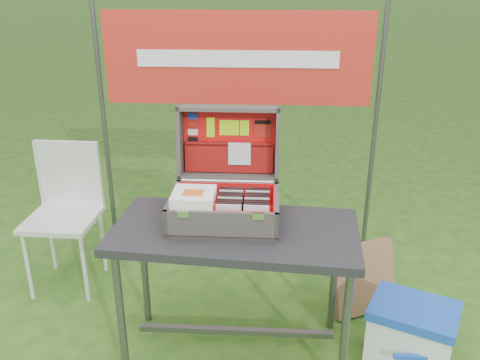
# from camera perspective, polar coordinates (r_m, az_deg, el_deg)

# --- Properties ---
(table) EXTENTS (1.15, 0.64, 0.70)m
(table) POSITION_cam_1_polar(r_m,az_deg,el_deg) (2.49, -0.53, -12.51)
(table) COLOR black
(table) RESTS_ON ground
(table_top) EXTENTS (1.15, 0.64, 0.04)m
(table_top) POSITION_cam_1_polar(r_m,az_deg,el_deg) (2.32, -0.56, -5.84)
(table_top) COLOR black
(table_top) RESTS_ON ground
(table_leg_fl) EXTENTS (0.04, 0.04, 0.66)m
(table_leg_fl) POSITION_cam_1_polar(r_m,az_deg,el_deg) (2.41, -13.18, -15.10)
(table_leg_fl) COLOR #59595B
(table_leg_fl) RESTS_ON ground
(table_leg_fr) EXTENTS (0.04, 0.04, 0.66)m
(table_leg_fr) POSITION_cam_1_polar(r_m,az_deg,el_deg) (2.35, 11.73, -16.10)
(table_leg_fr) COLOR #59595B
(table_leg_fr) RESTS_ON ground
(table_leg_bl) EXTENTS (0.04, 0.04, 0.66)m
(table_leg_bl) POSITION_cam_1_polar(r_m,az_deg,el_deg) (2.76, -10.69, -9.71)
(table_leg_bl) COLOR #59595B
(table_leg_bl) RESTS_ON ground
(table_leg_br) EXTENTS (0.04, 0.04, 0.66)m
(table_leg_br) POSITION_cam_1_polar(r_m,az_deg,el_deg) (2.70, 10.53, -10.40)
(table_leg_br) COLOR #59595B
(table_leg_br) RESTS_ON ground
(table_brace) EXTENTS (0.96, 0.03, 0.03)m
(table_brace) POSITION_cam_1_polar(r_m,az_deg,el_deg) (2.63, -0.51, -16.59)
(table_brace) COLOR #59595B
(table_brace) RESTS_ON ground
(suitcase) EXTENTS (0.50, 0.52, 0.48)m
(suitcase) POSITION_cam_1_polar(r_m,az_deg,el_deg) (2.32, -1.69, 1.18)
(suitcase) COLOR #55514C
(suitcase) RESTS_ON table
(suitcase_base_bottom) EXTENTS (0.50, 0.36, 0.02)m
(suitcase_base_bottom) POSITION_cam_1_polar(r_m,az_deg,el_deg) (2.36, -1.76, -4.55)
(suitcase_base_bottom) COLOR #55514C
(suitcase_base_bottom) RESTS_ON table_top
(suitcase_base_wall_front) EXTENTS (0.50, 0.02, 0.13)m
(suitcase_base_wall_front) POSITION_cam_1_polar(r_m,az_deg,el_deg) (2.19, -2.17, -5.18)
(suitcase_base_wall_front) COLOR #55514C
(suitcase_base_wall_front) RESTS_ON table_top
(suitcase_base_wall_back) EXTENTS (0.50, 0.02, 0.13)m
(suitcase_base_wall_back) POSITION_cam_1_polar(r_m,az_deg,el_deg) (2.49, -1.42, -1.64)
(suitcase_base_wall_back) COLOR #55514C
(suitcase_base_wall_back) RESTS_ON table_top
(suitcase_base_wall_left) EXTENTS (0.02, 0.36, 0.13)m
(suitcase_base_wall_left) POSITION_cam_1_polar(r_m,az_deg,el_deg) (2.37, -7.55, -3.12)
(suitcase_base_wall_left) COLOR #55514C
(suitcase_base_wall_left) RESTS_ON table_top
(suitcase_base_wall_right) EXTENTS (0.02, 0.36, 0.13)m
(suitcase_base_wall_right) POSITION_cam_1_polar(r_m,az_deg,el_deg) (2.33, 4.11, -3.45)
(suitcase_base_wall_right) COLOR #55514C
(suitcase_base_wall_right) RESTS_ON table_top
(suitcase_liner_floor) EXTENTS (0.46, 0.32, 0.01)m
(suitcase_liner_floor) POSITION_cam_1_polar(r_m,az_deg,el_deg) (2.36, -1.76, -4.27)
(suitcase_liner_floor) COLOR red
(suitcase_liner_floor) RESTS_ON suitcase_base_bottom
(suitcase_latch_left) EXTENTS (0.05, 0.01, 0.03)m
(suitcase_latch_left) POSITION_cam_1_polar(r_m,az_deg,el_deg) (2.17, -6.43, -3.82)
(suitcase_latch_left) COLOR silver
(suitcase_latch_left) RESTS_ON suitcase_base_wall_front
(suitcase_latch_right) EXTENTS (0.05, 0.01, 0.03)m
(suitcase_latch_right) POSITION_cam_1_polar(r_m,az_deg,el_deg) (2.14, 2.05, -4.08)
(suitcase_latch_right) COLOR silver
(suitcase_latch_right) RESTS_ON suitcase_base_wall_front
(suitcase_hinge) EXTENTS (0.45, 0.02, 0.02)m
(suitcase_hinge) POSITION_cam_1_polar(r_m,az_deg,el_deg) (2.47, -1.42, -0.14)
(suitcase_hinge) COLOR silver
(suitcase_hinge) RESTS_ON suitcase_base_wall_back
(suitcase_lid_back) EXTENTS (0.50, 0.06, 0.36)m
(suitcase_lid_back) POSITION_cam_1_polar(r_m,az_deg,el_deg) (2.55, -1.18, 4.45)
(suitcase_lid_back) COLOR #55514C
(suitcase_lid_back) RESTS_ON suitcase_base_wall_back
(suitcase_lid_rim_far) EXTENTS (0.50, 0.13, 0.04)m
(suitcase_lid_rim_far) POSITION_cam_1_polar(r_m,az_deg,el_deg) (2.47, -1.28, 8.03)
(suitcase_lid_rim_far) COLOR #55514C
(suitcase_lid_rim_far) RESTS_ON suitcase_lid_back
(suitcase_lid_rim_near) EXTENTS (0.50, 0.13, 0.04)m
(suitcase_lid_rim_near) POSITION_cam_1_polar(r_m,az_deg,el_deg) (2.53, -1.29, 0.47)
(suitcase_lid_rim_near) COLOR #55514C
(suitcase_lid_rim_near) RESTS_ON suitcase_lid_back
(suitcase_lid_rim_left) EXTENTS (0.02, 0.18, 0.37)m
(suitcase_lid_rim_left) POSITION_cam_1_polar(r_m,az_deg,el_deg) (2.53, -6.71, 4.28)
(suitcase_lid_rim_left) COLOR #55514C
(suitcase_lid_rim_left) RESTS_ON suitcase_lid_back
(suitcase_lid_rim_right) EXTENTS (0.02, 0.18, 0.37)m
(suitcase_lid_rim_right) POSITION_cam_1_polar(r_m,az_deg,el_deg) (2.49, 4.23, 4.09)
(suitcase_lid_rim_right) COLOR #55514C
(suitcase_lid_rim_right) RESTS_ON suitcase_lid_back
(suitcase_lid_liner) EXTENTS (0.45, 0.04, 0.31)m
(suitcase_lid_liner) POSITION_cam_1_polar(r_m,az_deg,el_deg) (2.54, -1.20, 4.39)
(suitcase_lid_liner) COLOR red
(suitcase_lid_liner) RESTS_ON suitcase_lid_back
(suitcase_liner_wall_front) EXTENTS (0.46, 0.01, 0.11)m
(suitcase_liner_wall_front) POSITION_cam_1_polar(r_m,az_deg,el_deg) (2.19, -2.14, -4.80)
(suitcase_liner_wall_front) COLOR red
(suitcase_liner_wall_front) RESTS_ON suitcase_base_bottom
(suitcase_liner_wall_back) EXTENTS (0.46, 0.01, 0.11)m
(suitcase_liner_wall_back) POSITION_cam_1_polar(r_m,az_deg,el_deg) (2.47, -1.45, -1.56)
(suitcase_liner_wall_back) COLOR red
(suitcase_liner_wall_back) RESTS_ON suitcase_base_bottom
(suitcase_liner_wall_left) EXTENTS (0.01, 0.32, 0.11)m
(suitcase_liner_wall_left) POSITION_cam_1_polar(r_m,az_deg,el_deg) (2.36, -7.26, -2.91)
(suitcase_liner_wall_left) COLOR red
(suitcase_liner_wall_left) RESTS_ON suitcase_base_bottom
(suitcase_liner_wall_right) EXTENTS (0.01, 0.32, 0.11)m
(suitcase_liner_wall_right) POSITION_cam_1_polar(r_m,az_deg,el_deg) (2.32, 3.80, -3.22)
(suitcase_liner_wall_right) COLOR red
(suitcase_liner_wall_right) RESTS_ON suitcase_base_bottom
(suitcase_lid_pocket) EXTENTS (0.44, 0.05, 0.15)m
(suitcase_lid_pocket) POSITION_cam_1_polar(r_m,az_deg,el_deg) (2.54, -1.24, 2.49)
(suitcase_lid_pocket) COLOR maroon
(suitcase_lid_pocket) RESTS_ON suitcase_lid_liner
(suitcase_pocket_edge) EXTENTS (0.43, 0.02, 0.02)m
(suitcase_pocket_edge) POSITION_cam_1_polar(r_m,az_deg,el_deg) (2.52, -1.25, 4.04)
(suitcase_pocket_edge) COLOR maroon
(suitcase_pocket_edge) RESTS_ON suitcase_lid_pocket
(suitcase_pocket_cd) EXTENTS (0.11, 0.02, 0.11)m
(suitcase_pocket_cd) POSITION_cam_1_polar(r_m,az_deg,el_deg) (2.51, -0.06, 2.97)
(suitcase_pocket_cd) COLOR silver
(suitcase_pocket_cd) RESTS_ON suitcase_lid_pocket
(lid_sticker_cc_a) EXTENTS (0.05, 0.01, 0.03)m
(lid_sticker_cc_a) POSITION_cam_1_polar(r_m,az_deg,el_deg) (2.53, -5.35, 7.17)
(lid_sticker_cc_a) COLOR #1933B2
(lid_sticker_cc_a) RESTS_ON suitcase_lid_liner
(lid_sticker_cc_b) EXTENTS (0.05, 0.01, 0.03)m
(lid_sticker_cc_b) POSITION_cam_1_polar(r_m,az_deg,el_deg) (2.54, -5.33, 6.27)
(lid_sticker_cc_b) COLOR #A71B12
(lid_sticker_cc_b) RESTS_ON suitcase_lid_liner
(lid_sticker_cc_c) EXTENTS (0.05, 0.01, 0.03)m
(lid_sticker_cc_c) POSITION_cam_1_polar(r_m,az_deg,el_deg) (2.55, -5.32, 5.38)
(lid_sticker_cc_c) COLOR white
(lid_sticker_cc_c) RESTS_ON suitcase_lid_liner
(lid_sticker_cc_d) EXTENTS (0.05, 0.01, 0.03)m
(lid_sticker_cc_d) POSITION_cam_1_polar(r_m,az_deg,el_deg) (2.55, -5.30, 4.50)
(lid_sticker_cc_d) COLOR black
(lid_sticker_cc_d) RESTS_ON suitcase_lid_liner
(lid_card_neon_tall) EXTENTS (0.04, 0.01, 0.10)m
(lid_card_neon_tall) POSITION_cam_1_polar(r_m,az_deg,el_deg) (2.53, -3.33, 5.92)
(lid_card_neon_tall) COLOR #A4E80D
(lid_card_neon_tall) RESTS_ON suitcase_lid_liner
(lid_card_neon_main) EXTENTS (0.10, 0.01, 0.08)m
(lid_card_neon_main) POSITION_cam_1_polar(r_m,az_deg,el_deg) (2.52, -1.21, 5.89)
(lid_card_neon_main) COLOR #A4E80D
(lid_card_neon_main) RESTS_ON suitcase_lid_liner
(lid_card_neon_small) EXTENTS (0.04, 0.01, 0.08)m
(lid_card_neon_small) POSITION_cam_1_polar(r_m,az_deg,el_deg) (2.52, 0.52, 5.86)
(lid_card_neon_small) COLOR #A4E80D
(lid_card_neon_small) RESTS_ON suitcase_lid_liner
(lid_sticker_band) EXTENTS (0.09, 0.01, 0.09)m
(lid_sticker_band) POSITION_cam_1_polar(r_m,az_deg,el_deg) (2.51, 2.55, 5.82)
(lid_sticker_band) COLOR #A71B12
(lid_sticker_band) RESTS_ON suitcase_lid_liner
(lid_sticker_band_bar) EXTENTS (0.08, 0.01, 0.02)m
(lid_sticker_band_bar) POSITION_cam_1_polar(r_m,az_deg,el_deg) (2.51, 2.56, 6.50)
(lid_sticker_band_bar) COLOR black
(lid_sticker_band_bar) RESTS_ON suitcase_lid_liner
(cd_left_0) EXTENTS (0.11, 0.01, 0.13)m
(cd_left_0) POSITION_cam_1_polar(r_m,az_deg,el_deg) (2.21, -1.28, -4.28)
(cd_left_0) COLOR silver
(cd_left_0) RESTS_ON suitcase_liner_floor
(cd_left_1) EXTENTS (0.11, 0.01, 0.13)m
(cd_left_1) POSITION_cam_1_polar(r_m,az_deg,el_deg) (2.22, -1.24, -4.06)
(cd_left_1) COLOR black
(cd_left_1) RESTS_ON suitcase_liner_floor
(cd_left_2) EXTENTS (0.11, 0.01, 0.13)m
(cd_left_2) POSITION_cam_1_polar(r_m,az_deg,el_deg) (2.24, -1.20, -3.84)
(cd_left_2) COLOR black
(cd_left_2) RESTS_ON suitcase_liner_floor
(cd_left_3) EXTENTS (0.11, 0.01, 0.13)m
(cd_left_3) POSITION_cam_1_polar(r_m,az_deg,el_deg) (2.26, -1.16, -3.62)
(cd_left_3) COLOR black
(cd_left_3) RESTS_ON suitcase_liner_floor
(cd_left_4) EXTENTS (0.11, 0.01, 0.13)m
(cd_left_4) POSITION_cam_1_polar(r_m,az_deg,el_deg) (2.28, -1.12, -3.41)
(cd_left_4) COLOR silver
(cd_left_4) RESTS_ON suitcase_liner_floor
(cd_left_5) EXTENTS (0.11, 0.01, 0.13)m
(cd_left_5) POSITION_cam_1_polar(r_m,az_deg,el_deg) (2.29, -1.08, -3.20)
(cd_left_5) COLOR black
(cd_left_5) RESTS_ON suitcase_liner_floor
(cd_left_6) EXTENTS (0.11, 0.01, 0.13)m
(cd_left_6) POSITION_cam_1_polar(r_m,az_deg,el_deg) (2.31, -1.04, -3.00)
(cd_left_6) COLOR black
(cd_left_6) RESTS_ON suitcase_liner_floor
(cd_left_7) EXTENTS (0.11, 0.01, 0.13)m
(cd_left_7) POSITION_cam_1_polar(r_m,az_deg,el_deg) (2.33, -1.01, -2.79)
(cd_left_7) COLOR black
(cd_left_7) RESTS_ON suitcase_liner_floor
(cd_left_8) EXTENTS (0.11, 0.01, 0.13)m
(cd_left_8) POSITION_cam_1_polar(r_m,az_deg,el_deg) (2.35, -0.97, -2.59)
(cd_left_8) COLOR silver
(cd_left_8) RESTS_ON suitcase_liner_floor
(cd_left_9) EXTENTS (0.11, 0.01, 0.13)m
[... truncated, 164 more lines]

